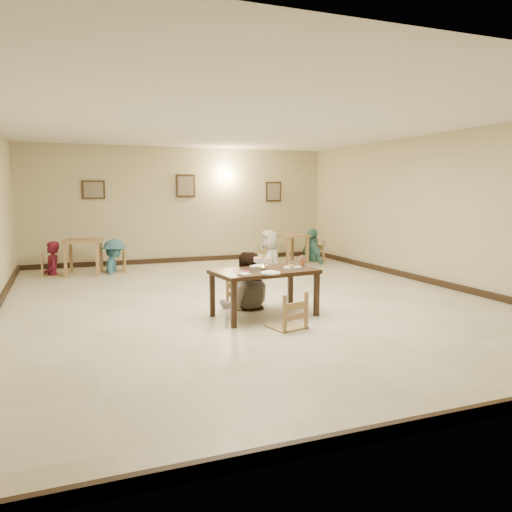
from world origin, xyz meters
name	(u,v)px	position (x,y,z in m)	size (l,w,h in m)	color
floor	(248,300)	(0.00, 0.00, 0.00)	(10.00, 10.00, 0.00)	beige
ceiling	(248,123)	(0.00, 0.00, 3.00)	(10.00, 10.00, 0.00)	white
wall_back	(182,205)	(0.00, 5.00, 1.50)	(10.00, 10.00, 0.00)	beige
wall_front	(473,240)	(0.00, -5.00, 1.50)	(10.00, 10.00, 0.00)	beige
wall_right	(437,210)	(4.00, 0.00, 1.50)	(10.00, 10.00, 0.00)	beige
baseboard_back	(183,260)	(0.00, 4.97, 0.06)	(8.00, 0.06, 0.12)	black
baseboard_front	(460,416)	(0.00, -4.97, 0.06)	(8.00, 0.06, 0.12)	black
baseboard_right	(432,281)	(3.97, 0.00, 0.06)	(0.06, 10.00, 0.12)	black
picture_a	(93,190)	(-2.20, 4.96, 1.90)	(0.55, 0.04, 0.45)	#312212
picture_b	(186,186)	(0.10, 4.96, 2.00)	(0.50, 0.04, 0.60)	#312212
picture_c	(274,192)	(2.60, 4.96, 1.85)	(0.45, 0.04, 0.55)	#312212
wall_sconce	(226,175)	(1.20, 4.96, 2.30)	(0.16, 0.05, 0.22)	#FFD88C
main_table	(265,275)	(-0.17, -1.16, 0.63)	(1.61, 1.04, 0.71)	#311E13
chair_far	(243,279)	(-0.26, -0.46, 0.46)	(0.43, 0.43, 0.91)	#A28755
chair_near	(286,294)	(-0.13, -1.86, 0.48)	(0.45, 0.45, 0.96)	#A28755
main_diner	(246,252)	(-0.23, -0.53, 0.90)	(0.88, 0.69, 1.81)	gray
curry_warmer	(263,260)	(-0.18, -1.12, 0.86)	(0.31, 0.28, 0.25)	silver
rice_plate_far	(258,266)	(-0.16, -0.86, 0.72)	(0.26, 0.26, 0.06)	white
rice_plate_near	(270,273)	(-0.23, -1.52, 0.72)	(0.29, 0.29, 0.07)	white
fried_plate	(292,267)	(0.29, -1.17, 0.73)	(0.29, 0.29, 0.06)	white
chili_dish	(245,272)	(-0.52, -1.28, 0.72)	(0.11, 0.11, 0.02)	white
napkin_cutlery	(244,274)	(-0.62, -1.53, 0.72)	(0.18, 0.26, 0.03)	white
drink_glass	(302,261)	(0.54, -0.98, 0.78)	(0.08, 0.08, 0.16)	white
bg_table_left	(83,246)	(-2.53, 3.83, 0.65)	(0.93, 0.93, 0.79)	#9E794C
bg_table_right	(290,240)	(2.58, 3.78, 0.61)	(0.89, 0.89, 0.75)	#9E794C
bg_chair_ll	(52,255)	(-3.20, 3.87, 0.47)	(0.45, 0.45, 0.95)	#A28755
bg_chair_lr	(114,251)	(-1.87, 3.87, 0.51)	(0.48, 0.48, 1.02)	#A28755
bg_chair_rl	(269,247)	(1.96, 3.73, 0.46)	(0.43, 0.43, 0.92)	#A28755
bg_chair_rr	(312,242)	(3.20, 3.73, 0.54)	(0.51, 0.51, 1.08)	#A28755
bg_diner_a	(51,241)	(-3.20, 3.87, 0.77)	(0.56, 0.37, 1.54)	#5B1224
bg_diner_b	(114,239)	(-1.87, 3.87, 0.77)	(1.00, 0.58, 1.55)	teal
bg_diner_c	(269,230)	(1.96, 3.73, 0.88)	(0.86, 0.56, 1.77)	silver
bg_diner_d	(312,228)	(3.20, 3.73, 0.89)	(1.04, 0.43, 1.78)	#53988D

